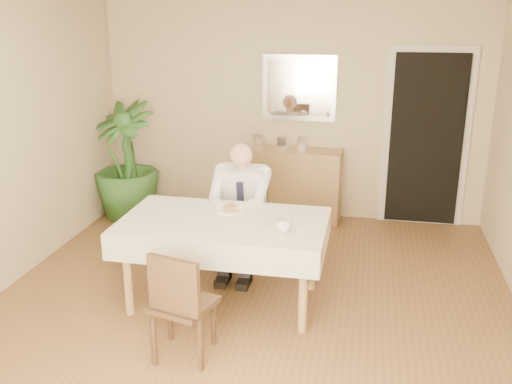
% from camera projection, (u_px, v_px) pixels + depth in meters
% --- Properties ---
extents(room, '(5.00, 5.02, 2.60)m').
position_uv_depth(room, '(247.00, 162.00, 4.38)').
color(room, brown).
rests_on(room, ground).
extents(window, '(1.34, 0.04, 1.44)m').
position_uv_depth(window, '(101.00, 296.00, 2.02)').
color(window, silver).
rests_on(window, room).
extents(doorway, '(0.96, 0.07, 2.10)m').
position_uv_depth(doorway, '(426.00, 140.00, 6.48)').
color(doorway, silver).
rests_on(doorway, ground).
extents(mirror, '(0.86, 0.04, 0.76)m').
position_uv_depth(mirror, '(299.00, 88.00, 6.59)').
color(mirror, silver).
rests_on(mirror, room).
extents(dining_table, '(1.72, 1.02, 0.75)m').
position_uv_depth(dining_table, '(224.00, 229.00, 4.76)').
color(dining_table, '#A78450').
rests_on(dining_table, ground).
extents(chair_far, '(0.45, 0.45, 0.87)m').
position_uv_depth(chair_far, '(246.00, 214.00, 5.64)').
color(chair_far, '#3B2716').
rests_on(chair_far, ground).
extents(chair_near, '(0.49, 0.50, 0.85)m').
position_uv_depth(chair_near, '(180.00, 301.00, 3.99)').
color(chair_near, '#3B2716').
rests_on(chair_near, ground).
extents(seated_man, '(0.48, 0.72, 1.24)m').
position_uv_depth(seated_man, '(239.00, 204.00, 5.31)').
color(seated_man, white).
rests_on(seated_man, ground).
extents(plate, '(0.26, 0.26, 0.02)m').
position_uv_depth(plate, '(231.00, 210.00, 4.94)').
color(plate, white).
rests_on(plate, dining_table).
extents(food, '(0.14, 0.14, 0.06)m').
position_uv_depth(food, '(231.00, 208.00, 4.94)').
color(food, brown).
rests_on(food, dining_table).
extents(knife, '(0.01, 0.13, 0.01)m').
position_uv_depth(knife, '(233.00, 211.00, 4.87)').
color(knife, silver).
rests_on(knife, dining_table).
extents(fork, '(0.01, 0.13, 0.01)m').
position_uv_depth(fork, '(224.00, 210.00, 4.89)').
color(fork, silver).
rests_on(fork, dining_table).
extents(coffee_mug, '(0.13, 0.13, 0.10)m').
position_uv_depth(coffee_mug, '(284.00, 225.00, 4.48)').
color(coffee_mug, white).
rests_on(coffee_mug, dining_table).
extents(sideboard, '(1.09, 0.43, 0.86)m').
position_uv_depth(sideboard, '(295.00, 184.00, 6.79)').
color(sideboard, '#A78450').
rests_on(sideboard, ground).
extents(photo_frame_left, '(0.10, 0.02, 0.14)m').
position_uv_depth(photo_frame_left, '(257.00, 141.00, 6.80)').
color(photo_frame_left, silver).
rests_on(photo_frame_left, sideboard).
extents(photo_frame_center, '(0.10, 0.02, 0.14)m').
position_uv_depth(photo_frame_center, '(282.00, 143.00, 6.67)').
color(photo_frame_center, silver).
rests_on(photo_frame_center, sideboard).
extents(photo_frame_right, '(0.10, 0.02, 0.14)m').
position_uv_depth(photo_frame_right, '(302.00, 143.00, 6.69)').
color(photo_frame_right, silver).
rests_on(photo_frame_right, sideboard).
extents(potted_palm, '(1.01, 1.01, 1.40)m').
position_uv_depth(potted_palm, '(125.00, 161.00, 6.78)').
color(potted_palm, '#27531E').
rests_on(potted_palm, ground).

